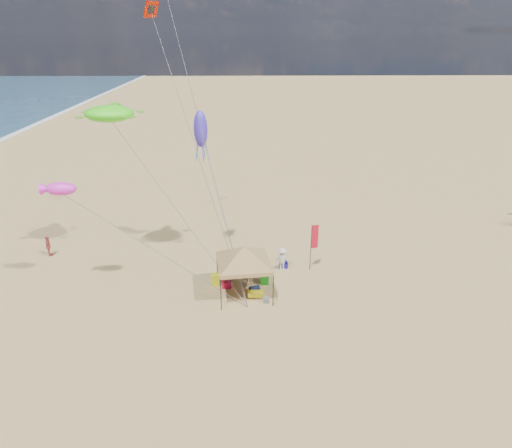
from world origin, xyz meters
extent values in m
plane|color=tan|center=(0.00, 0.00, 0.00)|extent=(280.00, 280.00, 0.00)
cylinder|color=black|center=(-2.32, 3.19, 0.96)|extent=(0.06, 0.06, 1.92)
cylinder|color=black|center=(0.53, 3.56, 0.96)|extent=(0.06, 0.06, 1.92)
cylinder|color=black|center=(-1.95, 0.33, 0.96)|extent=(0.06, 0.06, 1.92)
cylinder|color=black|center=(0.90, 0.70, 0.96)|extent=(0.06, 0.06, 1.92)
cube|color=#9D7846|center=(-0.71, 1.94, 2.03)|extent=(3.32, 3.32, 0.23)
pyramid|color=#9D7846|center=(-0.71, 1.94, 3.11)|extent=(5.77, 5.77, 0.96)
cylinder|color=black|center=(3.50, 4.84, 1.57)|extent=(0.04, 0.04, 3.14)
cube|color=red|center=(3.72, 4.90, 2.30)|extent=(0.45, 0.14, 1.57)
cube|color=red|center=(-1.77, 2.72, 0.19)|extent=(0.54, 0.38, 0.38)
cube|color=#18118F|center=(1.82, 5.13, 0.19)|extent=(0.54, 0.38, 0.38)
cylinder|color=black|center=(-0.11, 2.24, 0.18)|extent=(0.69, 0.54, 0.36)
cylinder|color=orange|center=(-1.79, 5.14, 0.18)|extent=(0.54, 0.69, 0.36)
cube|color=#177D16|center=(0.52, 3.18, 0.35)|extent=(0.50, 0.50, 0.70)
cube|color=yellow|center=(-2.45, 3.07, 0.35)|extent=(0.50, 0.50, 0.70)
cube|color=slate|center=(0.54, 1.07, 0.14)|extent=(0.34, 0.30, 0.28)
cube|color=yellow|center=(-0.04, 1.66, 0.20)|extent=(0.90, 0.50, 0.24)
imported|color=#A3785D|center=(-0.45, 2.81, 0.81)|extent=(0.60, 0.40, 1.62)
imported|color=#323C45|center=(-1.44, 3.67, 0.78)|extent=(0.96, 0.94, 1.56)
imported|color=silver|center=(1.71, 4.85, 0.76)|extent=(1.06, 0.70, 1.53)
imported|color=#B34745|center=(-14.01, 7.13, 0.73)|extent=(0.62, 0.92, 1.46)
ellipsoid|color=#45FD1B|center=(-8.46, 6.02, 9.74)|extent=(3.20, 2.73, 0.96)
ellipsoid|color=#FF2DD9|center=(-10.50, 2.51, 6.35)|extent=(1.85, 1.40, 0.74)
ellipsoid|color=#422FCE|center=(-3.32, 7.01, 8.62)|extent=(0.92, 0.92, 2.25)
cube|color=red|center=(-6.45, 10.82, 15.39)|extent=(1.01, 1.10, 0.95)
camera|label=1|loc=(-0.44, -20.85, 14.19)|focal=31.90mm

